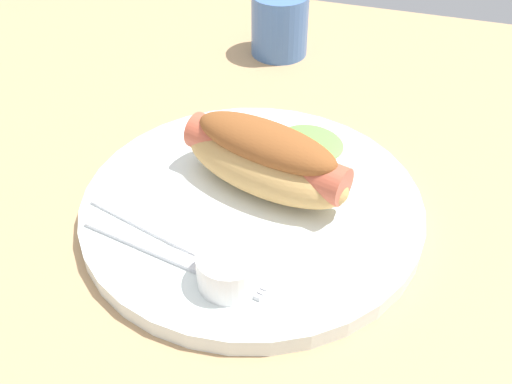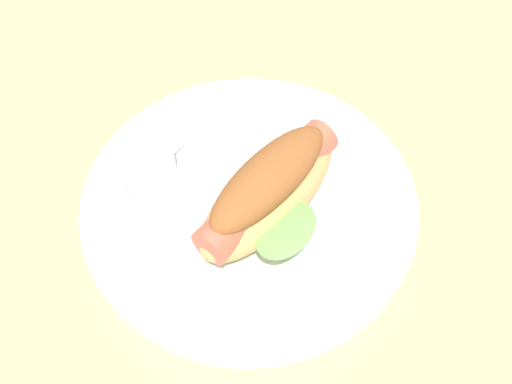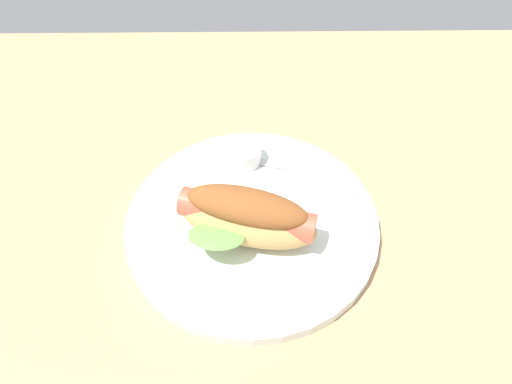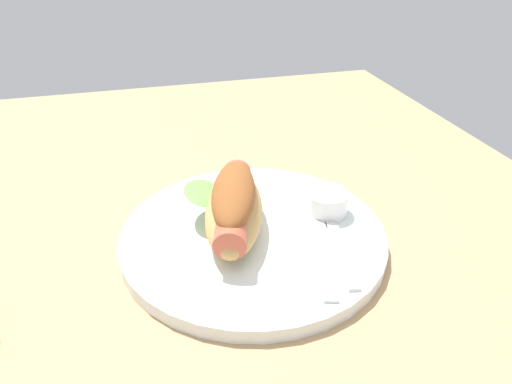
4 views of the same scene
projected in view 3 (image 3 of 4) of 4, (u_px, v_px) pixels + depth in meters
The scene contains 6 objects.
ground_plane at pixel (264, 245), 56.15cm from camera, with size 120.00×90.00×1.80cm, color tan.
plate at pixel (252, 223), 56.14cm from camera, with size 29.46×29.46×1.60cm, color white.
hot_dog at pixel (246, 216), 51.78cm from camera, with size 16.79×10.57×6.44cm.
sauce_ramekin at pixel (242, 154), 60.47cm from camera, with size 4.92×4.92×2.78cm, color white.
fork at pixel (286, 166), 60.75cm from camera, with size 16.29×4.45×0.40cm.
knife at pixel (293, 178), 59.46cm from camera, with size 15.89×1.40×0.36cm, color silver.
Camera 3 is at (1.33, 31.72, 45.84)cm, focal length 33.45 mm.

